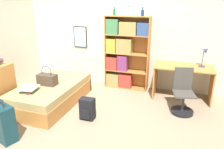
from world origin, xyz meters
TOP-DOWN VIEW (x-y plane):
  - ground_plane at (0.00, 0.00)m, footprint 14.00×14.00m
  - wall_back at (-0.00, 1.59)m, footprint 10.00×0.09m
  - bed at (-0.75, 0.02)m, footprint 1.07×1.83m
  - handbag at (-0.77, -0.04)m, footprint 0.40×0.21m
  - book_stack_on_bed at (-0.90, -0.45)m, footprint 0.34×0.39m
  - suitcase at (-0.72, -1.36)m, footprint 0.48×0.35m
  - bookcase at (0.45, 1.40)m, footprint 1.07×0.28m
  - bottle_green at (0.23, 1.40)m, footprint 0.06×0.06m
  - bottle_brown at (0.57, 1.38)m, footprint 0.07×0.07m
  - bottle_clear at (0.90, 1.36)m, footprint 0.07×0.07m
  - desk at (1.91, 1.20)m, footprint 1.25×0.68m
  - desk_lamp at (2.31, 1.30)m, footprint 0.19×0.14m
  - desk_chair at (1.95, 0.51)m, footprint 0.48×0.48m
  - backpack at (0.27, -0.35)m, footprint 0.27×0.20m

SIDE VIEW (x-z plane):
  - ground_plane at x=0.00m, z-range 0.00..0.00m
  - backpack at x=0.27m, z-range 0.00..0.41m
  - bed at x=-0.75m, z-range 0.00..0.44m
  - desk_chair at x=1.95m, z-range -0.16..0.74m
  - suitcase at x=-0.72m, z-range -0.06..0.67m
  - book_stack_on_bed at x=-0.90m, z-range 0.45..0.53m
  - desk at x=1.91m, z-range 0.15..0.91m
  - handbag at x=-0.77m, z-range 0.36..0.78m
  - bookcase at x=0.45m, z-range 0.02..1.81m
  - desk_lamp at x=2.31m, z-range 0.83..1.28m
  - wall_back at x=0.00m, z-range 0.00..2.60m
  - bottle_clear at x=0.90m, z-range 1.76..1.96m
  - bottle_green at x=0.23m, z-range 1.76..1.96m
  - bottle_brown at x=0.57m, z-range 1.76..1.98m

